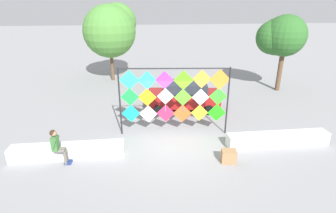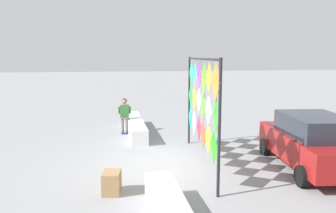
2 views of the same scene
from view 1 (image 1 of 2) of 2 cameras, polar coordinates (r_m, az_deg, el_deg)
ground at (r=11.43m, az=1.61°, el=-8.24°), size 120.00×120.00×0.00m
plaza_ledge_left at (r=11.19m, az=-20.48°, el=-8.85°), size 4.30×0.59×0.55m
plaza_ledge_right at (r=12.23m, az=22.26°, el=-6.43°), size 4.30×0.59×0.55m
kite_display_rack at (r=11.65m, az=1.31°, el=2.57°), size 4.79×0.53×3.09m
seated_vendor at (r=10.64m, az=-22.41°, el=-7.48°), size 0.62×0.53×1.40m
parked_car at (r=14.91m, az=3.40°, el=2.35°), size 4.12×2.27×1.53m
cardboard_box_large at (r=10.47m, az=12.77°, el=-10.26°), size 0.59×0.47×0.51m
tree_broadleaf at (r=19.15m, az=22.59°, el=13.55°), size 3.00×2.93×4.92m
tree_palm_like at (r=20.54m, az=-11.77°, el=15.98°), size 3.82×4.08×5.57m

